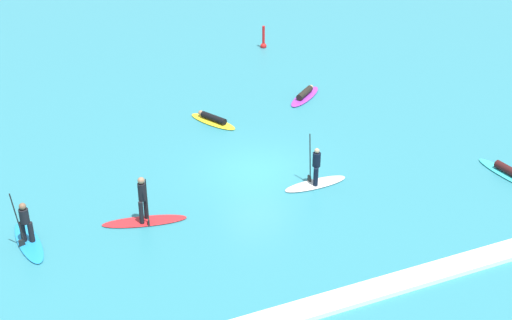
# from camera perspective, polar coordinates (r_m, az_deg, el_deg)

# --- Properties ---
(ground_plane) EXTENTS (120.00, 120.00, 0.00)m
(ground_plane) POSITION_cam_1_polar(r_m,az_deg,el_deg) (31.25, 0.00, -0.80)
(ground_plane) COLOR teal
(ground_plane) RESTS_ON ground
(surfer_on_blue_board) EXTENTS (1.01, 2.95, 2.26)m
(surfer_on_blue_board) POSITION_cam_1_polar(r_m,az_deg,el_deg) (27.86, -16.93, -5.40)
(surfer_on_blue_board) COLOR #1E8CD1
(surfer_on_blue_board) RESTS_ON ground_plane
(surfer_on_red_board) EXTENTS (3.21, 1.42, 2.07)m
(surfer_on_red_board) POSITION_cam_1_polar(r_m,az_deg,el_deg) (28.03, -8.49, -3.83)
(surfer_on_red_board) COLOR red
(surfer_on_red_board) RESTS_ON ground_plane
(surfer_on_white_board) EXTENTS (2.73, 0.79, 2.19)m
(surfer_on_white_board) POSITION_cam_1_polar(r_m,az_deg,el_deg) (30.15, 4.54, -1.23)
(surfer_on_white_board) COLOR white
(surfer_on_white_board) RESTS_ON ground_plane
(surfer_on_yellow_board) EXTENTS (1.89, 2.68, 0.39)m
(surfer_on_yellow_board) POSITION_cam_1_polar(r_m,az_deg,el_deg) (35.24, -3.30, 3.06)
(surfer_on_yellow_board) COLOR yellow
(surfer_on_yellow_board) RESTS_ON ground_plane
(surfer_on_purple_board) EXTENTS (2.63, 2.32, 0.42)m
(surfer_on_purple_board) POSITION_cam_1_polar(r_m,az_deg,el_deg) (37.80, 3.72, 4.94)
(surfer_on_purple_board) COLOR purple
(surfer_on_purple_board) RESTS_ON ground_plane
(surfer_on_teal_board) EXTENTS (1.13, 3.30, 0.43)m
(surfer_on_teal_board) POSITION_cam_1_polar(r_m,az_deg,el_deg) (32.47, 18.65, -0.96)
(surfer_on_teal_board) COLOR #33C6CC
(surfer_on_teal_board) RESTS_ON ground_plane
(marker_buoy) EXTENTS (0.36, 0.36, 1.39)m
(marker_buoy) POSITION_cam_1_polar(r_m,az_deg,el_deg) (44.14, 0.57, 8.89)
(marker_buoy) COLOR red
(marker_buoy) RESTS_ON ground_plane
(wave_crest) EXTENTS (24.98, 0.90, 0.18)m
(wave_crest) POSITION_cam_1_polar(r_m,az_deg,el_deg) (24.80, 8.20, -9.95)
(wave_crest) COLOR white
(wave_crest) RESTS_ON ground_plane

